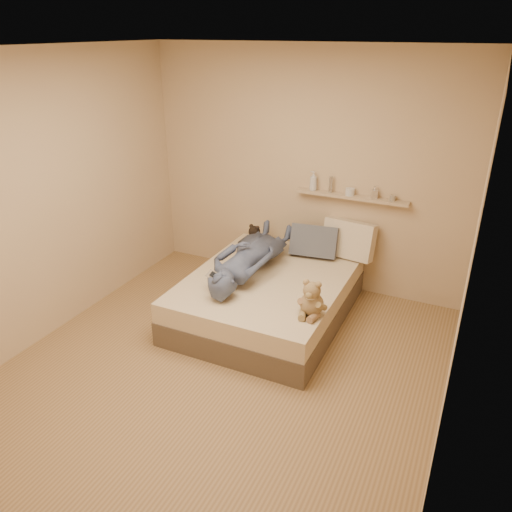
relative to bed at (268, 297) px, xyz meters
The scene contains 10 objects.
room 1.42m from the bed, 90.00° to the right, with size 3.80×3.80×3.80m.
bed is the anchor object (origin of this frame).
game_console 0.71m from the bed, 123.43° to the right, with size 0.20×0.14×0.06m.
teddy_bear 0.88m from the bed, 38.29° to the right, with size 0.28×0.27×0.34m.
dark_plush 0.77m from the bed, 126.48° to the left, with size 0.20×0.20×0.30m.
pillow_cream 1.10m from the bed, 55.06° to the left, with size 0.55×0.16×0.40m, color beige.
pillow_grey 0.83m from the bed, 71.12° to the left, with size 0.50×0.14×0.34m, color #565A68.
person 0.47m from the bed, 169.37° to the left, with size 0.55×1.50×0.36m, color #4F5A7C.
wall_shelf 1.38m from the bed, 58.82° to the left, with size 1.20×0.12×0.03m, color tan.
shelf_bottles 1.39m from the bed, 66.26° to the left, with size 0.93×0.10×0.21m.
Camera 1 is at (1.79, -3.14, 2.73)m, focal length 35.00 mm.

